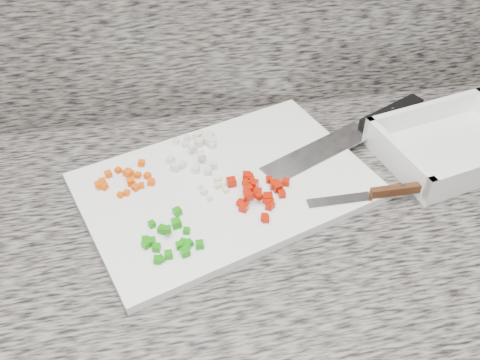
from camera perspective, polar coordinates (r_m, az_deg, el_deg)
The scene contains 10 objects.
countertop at distance 0.89m, azimuth -3.60°, elevation -4.83°, with size 3.96×0.64×0.04m, color #68645C.
cutting_board at distance 0.91m, azimuth -1.47°, elevation -0.63°, with size 0.47×0.32×0.02m, color white.
carrot_pile at distance 0.93m, azimuth -12.19°, elevation 0.06°, with size 0.10×0.09×0.02m.
onion_pile at distance 0.97m, azimuth -4.45°, elevation 3.41°, with size 0.10×0.12×0.02m.
green_pepper_pile at distance 0.82m, azimuth -7.43°, elevation -6.26°, with size 0.09×0.11×0.02m.
red_pepper_pile at distance 0.88m, azimuth 1.97°, elevation -1.22°, with size 0.11×0.12×0.02m.
garlic_pile at distance 0.89m, azimuth -2.69°, elevation -0.76°, with size 0.05×0.05×0.01m.
chef_knife at distance 1.05m, azimuth 13.48°, elevation 5.70°, with size 0.37×0.20×0.02m.
paring_knife at distance 0.91m, azimuth 15.30°, elevation -1.27°, with size 0.21×0.02×0.02m.
tray at distance 1.06m, azimuth 21.81°, elevation 3.41°, with size 0.30×0.24×0.06m.
Camera 1 is at (-0.06, 0.83, 1.53)m, focal length 40.00 mm.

